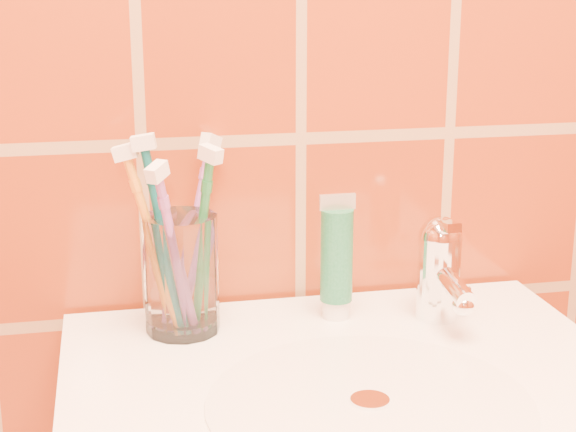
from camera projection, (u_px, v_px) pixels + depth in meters
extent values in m
cylinder|color=silver|center=(370.00, 403.00, 0.80)|extent=(0.30, 0.30, 0.00)
cylinder|color=white|center=(370.00, 401.00, 0.80)|extent=(0.04, 0.04, 0.00)
cylinder|color=white|center=(181.00, 274.00, 0.95)|extent=(0.09, 0.09, 0.13)
cylinder|color=white|center=(336.00, 308.00, 1.00)|extent=(0.03, 0.03, 0.02)
cylinder|color=#17633E|center=(337.00, 255.00, 0.98)|extent=(0.04, 0.04, 0.11)
cube|color=beige|center=(338.00, 202.00, 0.97)|extent=(0.04, 0.00, 0.02)
cylinder|color=white|center=(438.00, 278.00, 0.99)|extent=(0.05, 0.05, 0.09)
sphere|color=white|center=(440.00, 237.00, 0.98)|extent=(0.05, 0.05, 0.05)
cylinder|color=white|center=(452.00, 283.00, 0.95)|extent=(0.02, 0.09, 0.03)
cube|color=white|center=(445.00, 225.00, 0.96)|extent=(0.02, 0.06, 0.01)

